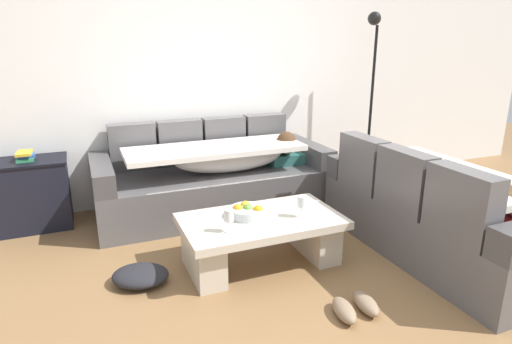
{
  "coord_description": "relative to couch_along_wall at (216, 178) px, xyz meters",
  "views": [
    {
      "loc": [
        -1.35,
        -2.34,
        1.65
      ],
      "look_at": [
        0.03,
        1.01,
        0.55
      ],
      "focal_mm": 30.27,
      "sensor_mm": 36.0,
      "label": 1
    }
  ],
  "objects": [
    {
      "name": "wine_glass_near_right",
      "position": [
        0.27,
        -1.3,
        0.16
      ],
      "size": [
        0.07,
        0.07,
        0.17
      ],
      "color": "silver",
      "rests_on": "coffee_table"
    },
    {
      "name": "ground_plane",
      "position": [
        0.15,
        -1.62,
        -0.33
      ],
      "size": [
        14.0,
        14.0,
        0.0
      ],
      "primitive_type": "plane",
      "color": "olive"
    },
    {
      "name": "crumpled_garment",
      "position": [
        -0.93,
        -1.14,
        -0.27
      ],
      "size": [
        0.49,
        0.45,
        0.12
      ],
      "primitive_type": "ellipsoid",
      "rotation": [
        0.0,
        0.0,
        2.75
      ],
      "color": "#232328",
      "rests_on": "ground_plane"
    },
    {
      "name": "fruit_bowl",
      "position": [
        -0.1,
        -1.14,
        0.09
      ],
      "size": [
        0.28,
        0.28,
        0.1
      ],
      "color": "silver",
      "rests_on": "coffee_table"
    },
    {
      "name": "wine_glass_near_left",
      "position": [
        -0.33,
        -1.34,
        0.16
      ],
      "size": [
        0.07,
        0.07,
        0.17
      ],
      "color": "silver",
      "rests_on": "coffee_table"
    },
    {
      "name": "couch_along_wall",
      "position": [
        0.0,
        0.0,
        0.0
      ],
      "size": [
        2.26,
        0.92,
        0.88
      ],
      "color": "#585557",
      "rests_on": "ground_plane"
    },
    {
      "name": "back_wall",
      "position": [
        0.15,
        0.53,
        1.02
      ],
      "size": [
        9.0,
        0.1,
        2.7
      ],
      "primitive_type": "cube",
      "color": "white",
      "rests_on": "ground_plane"
    },
    {
      "name": "couch_near_window",
      "position": [
        1.36,
        -1.56,
        0.0
      ],
      "size": [
        0.92,
        1.94,
        0.88
      ],
      "rotation": [
        0.0,
        0.0,
        1.57
      ],
      "color": "#585557",
      "rests_on": "ground_plane"
    },
    {
      "name": "coffee_table",
      "position": [
        -0.02,
        -1.2,
        -0.09
      ],
      "size": [
        1.2,
        0.68,
        0.38
      ],
      "color": "beige",
      "rests_on": "ground_plane"
    },
    {
      "name": "side_cabinet",
      "position": [
        -1.71,
        0.23,
        -0.01
      ],
      "size": [
        0.72,
        0.44,
        0.64
      ],
      "color": "black",
      "rests_on": "ground_plane"
    },
    {
      "name": "pair_of_shoes",
      "position": [
        0.28,
        -2.02,
        -0.29
      ],
      "size": [
        0.33,
        0.3,
        0.09
      ],
      "color": "#8C7259",
      "rests_on": "ground_plane"
    },
    {
      "name": "floor_lamp",
      "position": [
        1.86,
        0.08,
        0.78
      ],
      "size": [
        0.33,
        0.31,
        1.95
      ],
      "color": "black",
      "rests_on": "ground_plane"
    },
    {
      "name": "book_stack_on_cabinet",
      "position": [
        -1.68,
        0.23,
        0.35
      ],
      "size": [
        0.17,
        0.23,
        0.08
      ],
      "color": "#338C59",
      "rests_on": "side_cabinet"
    }
  ]
}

